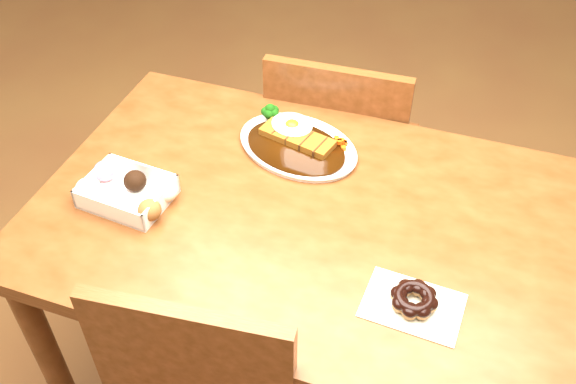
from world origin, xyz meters
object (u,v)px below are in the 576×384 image
(chair_far, at_px, (341,156))
(pon_de_ring, at_px, (414,300))
(katsu_curry_plate, at_px, (297,142))
(table, at_px, (302,242))
(donut_box, at_px, (127,191))

(chair_far, height_order, pon_de_ring, chair_far)
(katsu_curry_plate, distance_m, pon_de_ring, 0.54)
(table, xyz_separation_m, pon_de_ring, (0.28, -0.17, 0.12))
(table, distance_m, katsu_curry_plate, 0.26)
(katsu_curry_plate, bearing_deg, chair_far, 83.33)
(donut_box, bearing_deg, pon_de_ring, -6.87)
(katsu_curry_plate, bearing_deg, donut_box, -134.49)
(donut_box, bearing_deg, chair_far, 61.66)
(katsu_curry_plate, distance_m, donut_box, 0.43)
(donut_box, relative_size, pon_de_ring, 1.14)
(donut_box, bearing_deg, katsu_curry_plate, 45.51)
(chair_far, relative_size, pon_de_ring, 4.43)
(table, xyz_separation_m, katsu_curry_plate, (-0.09, 0.21, 0.11))
(katsu_curry_plate, bearing_deg, table, -67.99)
(katsu_curry_plate, relative_size, pon_de_ring, 1.85)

